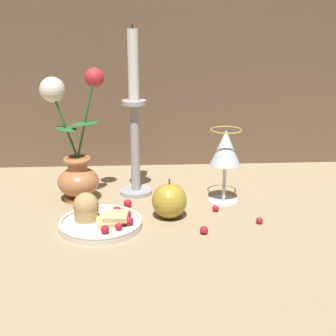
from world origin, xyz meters
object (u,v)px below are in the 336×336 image
at_px(apple_beside_vase, 169,201).
at_px(vase, 75,157).
at_px(wine_glass, 225,151).
at_px(plate_with_pastries, 98,218).
at_px(candlestick, 135,126).

bearing_deg(apple_beside_vase, vase, 150.48).
distance_m(wine_glass, apple_beside_vase, 0.18).
bearing_deg(plate_with_pastries, candlestick, 67.69).
height_order(plate_with_pastries, wine_glass, wine_glass).
bearing_deg(apple_beside_vase, plate_with_pastries, -165.91).
relative_size(vase, plate_with_pastries, 1.78).
bearing_deg(wine_glass, apple_beside_vase, -146.80).
distance_m(vase, candlestick, 0.15).
height_order(wine_glass, candlestick, candlestick).
relative_size(plate_with_pastries, candlestick, 0.43).
distance_m(plate_with_pastries, wine_glass, 0.33).
distance_m(plate_with_pastries, apple_beside_vase, 0.16).
xyz_separation_m(candlestick, apple_beside_vase, (0.07, -0.15, -0.13)).
relative_size(vase, candlestick, 0.77).
distance_m(vase, apple_beside_vase, 0.25).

